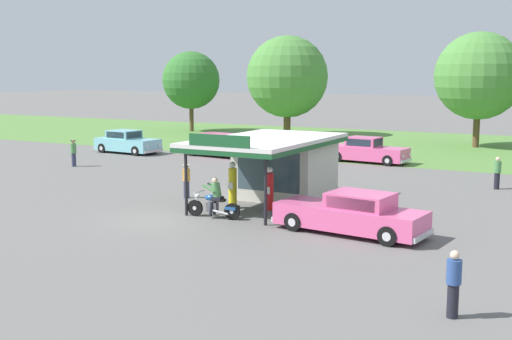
% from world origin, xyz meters
% --- Properties ---
extents(ground_plane, '(300.00, 300.00, 0.00)m').
position_xyz_m(ground_plane, '(0.00, 0.00, 0.00)').
color(ground_plane, slate).
extents(grass_verge_strip, '(120.00, 24.00, 0.01)m').
position_xyz_m(grass_verge_strip, '(0.00, 30.00, 0.00)').
color(grass_verge_strip, '#56843D').
rests_on(grass_verge_strip, ground).
extents(service_station_kiosk, '(4.40, 7.64, 3.28)m').
position_xyz_m(service_station_kiosk, '(1.94, 5.66, 1.68)').
color(service_station_kiosk, beige).
rests_on(service_station_kiosk, ground).
extents(gas_pump_nearside, '(0.44, 0.44, 1.95)m').
position_xyz_m(gas_pump_nearside, '(1.09, 2.93, 0.89)').
color(gas_pump_nearside, slate).
rests_on(gas_pump_nearside, ground).
extents(gas_pump_offside, '(0.44, 0.44, 1.86)m').
position_xyz_m(gas_pump_offside, '(2.79, 2.93, 0.84)').
color(gas_pump_offside, slate).
rests_on(gas_pump_offside, ground).
extents(motorcycle_with_rider, '(2.26, 0.70, 1.58)m').
position_xyz_m(motorcycle_with_rider, '(1.40, 1.02, 0.65)').
color(motorcycle_with_rider, black).
rests_on(motorcycle_with_rider, ground).
extents(featured_classic_sedan, '(5.58, 2.36, 1.47)m').
position_xyz_m(featured_classic_sedan, '(6.89, 1.19, 0.67)').
color(featured_classic_sedan, '#E55993').
rests_on(featured_classic_sedan, ground).
extents(parked_car_back_row_right, '(5.02, 2.31, 1.59)m').
position_xyz_m(parked_car_back_row_right, '(-15.05, 15.68, 0.73)').
color(parked_car_back_row_right, '#7AC6D1').
rests_on(parked_car_back_row_right, ground).
extents(parked_car_back_row_centre, '(5.67, 2.43, 1.54)m').
position_xyz_m(parked_car_back_row_centre, '(-8.28, 17.08, 0.69)').
color(parked_car_back_row_centre, '#E55993').
rests_on(parked_car_back_row_centre, ground).
extents(parked_car_back_row_left, '(5.30, 2.24, 1.58)m').
position_xyz_m(parked_car_back_row_left, '(1.38, 19.00, 0.71)').
color(parked_car_back_row_left, '#E55993').
rests_on(parked_car_back_row_left, ground).
extents(bystander_strolling_foreground, '(0.34, 0.34, 1.52)m').
position_xyz_m(bystander_strolling_foreground, '(-1.86, 3.87, 0.81)').
color(bystander_strolling_foreground, '#2D3351').
rests_on(bystander_strolling_foreground, ground).
extents(bystander_admiring_sedan, '(0.34, 0.34, 1.57)m').
position_xyz_m(bystander_admiring_sedan, '(10.00, 12.84, 0.82)').
color(bystander_admiring_sedan, black).
rests_on(bystander_admiring_sedan, ground).
extents(bystander_standing_back_lot, '(0.34, 0.34, 1.57)m').
position_xyz_m(bystander_standing_back_lot, '(11.63, -5.11, 0.82)').
color(bystander_standing_back_lot, black).
rests_on(bystander_standing_back_lot, ground).
extents(bystander_leaning_by_kiosk, '(0.35, 0.35, 1.59)m').
position_xyz_m(bystander_leaning_by_kiosk, '(-13.49, 8.88, 0.85)').
color(bystander_leaning_by_kiosk, '#2D3351').
rests_on(bystander_leaning_by_kiosk, ground).
extents(tree_oak_distant_spare, '(5.52, 5.52, 7.68)m').
position_xyz_m(tree_oak_distant_spare, '(-20.85, 32.25, 4.78)').
color(tree_oak_distant_spare, brown).
rests_on(tree_oak_distant_spare, ground).
extents(tree_oak_left, '(6.55, 6.55, 8.63)m').
position_xyz_m(tree_oak_left, '(5.88, 30.97, 5.26)').
color(tree_oak_left, brown).
rests_on(tree_oak_left, ground).
extents(tree_oak_far_right, '(7.30, 7.30, 8.91)m').
position_xyz_m(tree_oak_far_right, '(-10.85, 33.08, 5.05)').
color(tree_oak_far_right, brown).
rests_on(tree_oak_far_right, ground).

